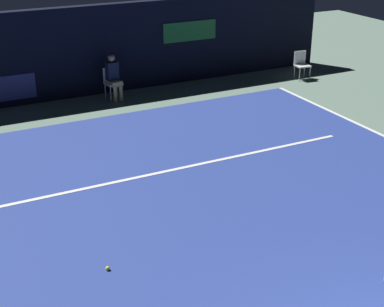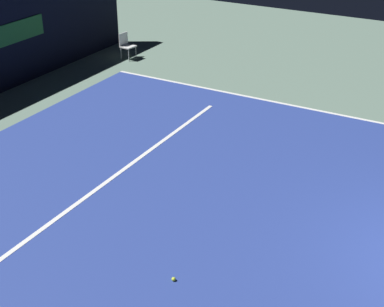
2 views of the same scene
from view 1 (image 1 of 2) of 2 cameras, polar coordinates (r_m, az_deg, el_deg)
The scene contains 7 objects.
ground_plane at distance 10.87m, azimuth 3.42°, elevation -5.73°, with size 31.98×31.98×0.00m, color slate.
court_surface at distance 10.87m, azimuth 3.42°, elevation -5.70°, with size 10.74×11.86×0.01m, color navy.
line_service at distance 12.50m, azimuth -1.34°, elevation -1.50°, with size 8.38×0.10×0.01m, color white.
back_wall at distance 17.37m, azimuth -10.05°, elevation 9.91°, with size 15.91×0.33×2.60m.
line_judge_on_chair at distance 16.92m, azimuth -7.76°, elevation 7.54°, with size 0.49×0.57×1.32m.
courtside_chair_near at distance 19.18m, azimuth 10.71°, elevation 8.70°, with size 0.48×0.46×0.88m.
tennis_ball at distance 9.33m, azimuth -8.30°, elevation -11.11°, with size 0.07×0.07×0.07m, color #CCE033.
Camera 1 is at (-4.84, -3.22, 5.34)m, focal length 54.24 mm.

